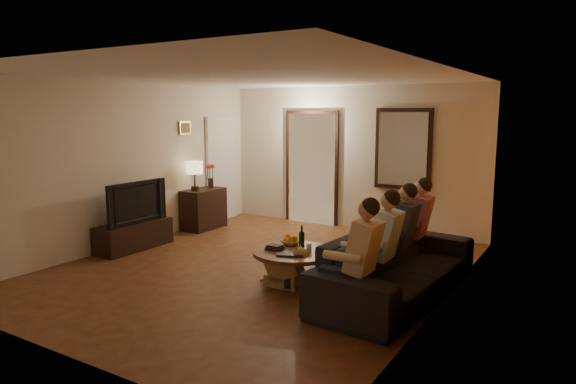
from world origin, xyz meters
The scene contains 33 objects.
floor centered at (0.00, 0.00, 0.00)m, with size 5.00×6.00×0.01m, color #492D13.
ceiling centered at (0.00, 0.00, 2.60)m, with size 5.00×6.00×0.01m, color white.
back_wall centered at (0.00, 3.00, 1.30)m, with size 5.00×0.02×2.60m, color beige.
front_wall centered at (0.00, -3.00, 1.30)m, with size 5.00×0.02×2.60m, color beige.
left_wall centered at (-2.50, 0.00, 1.30)m, with size 0.02×6.00×2.60m, color beige.
right_wall centered at (2.50, 0.00, 1.30)m, with size 0.02×6.00×2.60m, color beige.
orange_accent centered at (2.49, 0.00, 1.30)m, with size 0.01×6.00×2.60m, color orange.
kitchen_doorway centered at (-0.80, 2.98, 1.05)m, with size 1.00×0.06×2.10m, color #FFE0A5.
door_trim centered at (-0.80, 2.97, 1.05)m, with size 1.12×0.04×2.22m, color black.
fridge_glimpse centered at (-0.55, 2.98, 0.90)m, with size 0.45×0.03×1.70m, color silver.
mirror_frame centered at (1.00, 2.96, 1.50)m, with size 1.00×0.05×1.40m, color black.
mirror_glass centered at (1.00, 2.93, 1.50)m, with size 0.86×0.02×1.26m, color white.
white_door centered at (-2.46, 2.30, 1.02)m, with size 0.06×0.85×2.04m, color white.
framed_art centered at (-2.47, 1.30, 1.85)m, with size 0.03×0.28×0.24m, color #B28C33.
art_canvas centered at (-2.46, 1.30, 1.85)m, with size 0.01×0.22×0.18m, color brown.
dresser centered at (-2.25, 1.49, 0.37)m, with size 0.45×0.82×0.73m, color black.
table_lamp centered at (-2.25, 1.27, 1.00)m, with size 0.30×0.30×0.54m, color beige, non-canonical shape.
flower_vase centered at (-2.25, 1.71, 0.95)m, with size 0.14×0.14×0.44m, color red, non-canonical shape.
tv_stand centered at (-2.25, -0.17, 0.21)m, with size 0.45×1.27×0.42m, color black.
tv centered at (-2.25, -0.17, 0.75)m, with size 0.15×1.13×0.65m, color black.
sofa centered at (2.00, -0.06, 0.37)m, with size 1.00×2.56×0.75m, color black.
person_a centered at (1.90, -0.96, 0.60)m, with size 0.60×0.40×1.20m, color tan, non-canonical shape.
person_b centered at (1.90, -0.36, 0.60)m, with size 0.60×0.40×1.20m, color tan, non-canonical shape.
person_c centered at (1.90, 0.24, 0.60)m, with size 0.60×0.40×1.20m, color tan, non-canonical shape.
person_d centered at (1.90, 0.84, 0.60)m, with size 0.60×0.40×1.20m, color tan, non-canonical shape.
dog centered at (0.72, -0.48, 0.28)m, with size 0.56×0.24×0.56m, color #B18151, non-canonical shape.
coffee_table centered at (0.79, -0.36, 0.23)m, with size 1.02×1.02×0.45m, color brown.
bowl centered at (0.61, -0.14, 0.48)m, with size 0.26×0.26×0.06m, color white.
oranges centered at (0.61, -0.14, 0.55)m, with size 0.20×0.20×0.08m, color orange, non-canonical shape.
wine_bottle centered at (0.84, -0.26, 0.60)m, with size 0.07×0.07×0.31m, color black, non-canonical shape.
wine_glass centered at (0.97, -0.31, 0.50)m, with size 0.06×0.06×0.10m, color silver.
book_stack centered at (0.57, -0.46, 0.48)m, with size 0.20×0.15×0.07m, color black, non-canonical shape.
laptop centered at (0.89, -0.64, 0.46)m, with size 0.33×0.21×0.03m, color black.
Camera 1 is at (3.91, -5.61, 2.14)m, focal length 32.00 mm.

